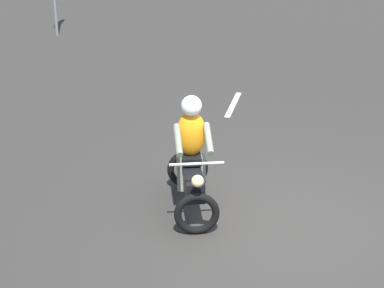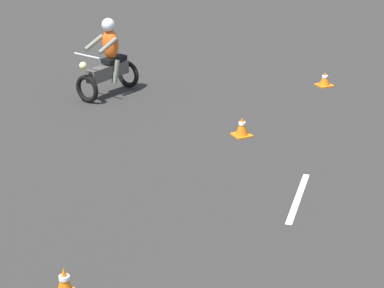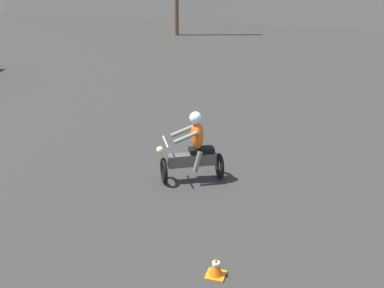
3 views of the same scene
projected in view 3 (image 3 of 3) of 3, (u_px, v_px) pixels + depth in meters
motorcycle_rider_background at (194, 151)px, 12.07m from camera, size 1.52×1.19×1.66m
traffic_cone_far_left at (216, 267)px, 8.92m from camera, size 0.32×0.32×0.36m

